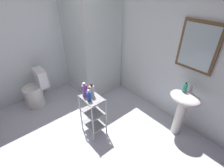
{
  "coord_description": "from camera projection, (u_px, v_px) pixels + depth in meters",
  "views": [
    {
      "loc": [
        1.65,
        -0.63,
        2.3
      ],
      "look_at": [
        0.07,
        0.71,
        0.96
      ],
      "focal_mm": 26.73,
      "sensor_mm": 36.0,
      "label": 1
    }
  ],
  "objects": [
    {
      "name": "wall_left",
      "position": [
        18.0,
        42.0,
        3.15
      ],
      "size": [
        0.1,
        4.2,
        2.5
      ],
      "primitive_type": "cube",
      "color": "white",
      "rests_on": "ground_plane"
    },
    {
      "name": "ground_plane",
      "position": [
        75.0,
        149.0,
        2.65
      ],
      "size": [
        4.2,
        4.2,
        0.02
      ],
      "primitive_type": "cube",
      "color": "silver"
    },
    {
      "name": "storage_cart",
      "position": [
        93.0,
        112.0,
        2.71
      ],
      "size": [
        0.38,
        0.28,
        0.74
      ],
      "color": "silver",
      "rests_on": "ground_plane"
    },
    {
      "name": "toilet",
      "position": [
        36.0,
        91.0,
        3.41
      ],
      "size": [
        0.37,
        0.49,
        0.76
      ],
      "color": "white",
      "rests_on": "ground_plane"
    },
    {
      "name": "sink_faucet",
      "position": [
        191.0,
        89.0,
        2.54
      ],
      "size": [
        0.03,
        0.03,
        0.1
      ],
      "primitive_type": "cylinder",
      "color": "silver",
      "rests_on": "pedestal_sink"
    },
    {
      "name": "pedestal_sink",
      "position": [
        182.0,
        106.0,
        2.62
      ],
      "size": [
        0.46,
        0.37,
        0.81
      ],
      "color": "white",
      "rests_on": "ground_plane"
    },
    {
      "name": "shower_stall",
      "position": [
        93.0,
        71.0,
        3.83
      ],
      "size": [
        0.92,
        0.92,
        2.0
      ],
      "color": "white",
      "rests_on": "ground_plane"
    },
    {
      "name": "lotion_bottle_white",
      "position": [
        92.0,
        91.0,
        2.52
      ],
      "size": [
        0.07,
        0.07,
        0.23
      ],
      "color": "white",
      "rests_on": "storage_cart"
    },
    {
      "name": "rinse_cup",
      "position": [
        91.0,
        89.0,
        2.64
      ],
      "size": [
        0.08,
        0.08,
        0.11
      ],
      "primitive_type": "cylinder",
      "color": "#B24742",
      "rests_on": "storage_cart"
    },
    {
      "name": "conditioner_bottle_purple",
      "position": [
        85.0,
        90.0,
        2.53
      ],
      "size": [
        0.08,
        0.08,
        0.24
      ],
      "color": "#8C55A8",
      "rests_on": "storage_cart"
    },
    {
      "name": "hand_soap_bottle",
      "position": [
        185.0,
        88.0,
        2.51
      ],
      "size": [
        0.06,
        0.06,
        0.17
      ],
      "color": "#2DBC99",
      "rests_on": "pedestal_sink"
    },
    {
      "name": "shampoo_bottle_blue",
      "position": [
        89.0,
        96.0,
        2.44
      ],
      "size": [
        0.06,
        0.06,
        0.19
      ],
      "color": "blue",
      "rests_on": "storage_cart"
    },
    {
      "name": "wall_back",
      "position": [
        158.0,
        46.0,
        2.97
      ],
      "size": [
        4.2,
        0.14,
        2.5
      ],
      "color": "white",
      "rests_on": "ground_plane"
    }
  ]
}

